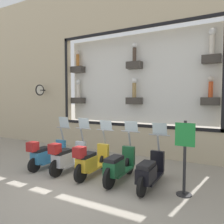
{
  "coord_description": "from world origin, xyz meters",
  "views": [
    {
      "loc": [
        -4.65,
        -3.53,
        2.29
      ],
      "look_at": [
        2.03,
        0.12,
        1.81
      ],
      "focal_mm": 35.0,
      "sensor_mm": 36.0,
      "label": 1
    }
  ],
  "objects": [
    {
      "name": "scooter_silver_3",
      "position": [
        0.52,
        0.88,
        0.48
      ],
      "size": [
        1.8,
        0.6,
        1.62
      ],
      "color": "black",
      "rests_on": "ground_plane"
    },
    {
      "name": "shop_sign_post",
      "position": [
        0.58,
        -2.61,
        0.96
      ],
      "size": [
        0.36,
        0.45,
        1.77
      ],
      "color": "#232326",
      "rests_on": "ground_plane"
    },
    {
      "name": "scooter_black_0",
      "position": [
        0.58,
        -1.77,
        0.43
      ],
      "size": [
        1.8,
        0.61,
        1.59
      ],
      "color": "black",
      "rests_on": "ground_plane"
    },
    {
      "name": "scooter_green_1",
      "position": [
        0.59,
        -0.89,
        0.45
      ],
      "size": [
        1.81,
        0.61,
        1.6
      ],
      "color": "black",
      "rests_on": "ground_plane"
    },
    {
      "name": "scooter_teal_4",
      "position": [
        0.51,
        1.76,
        0.46
      ],
      "size": [
        1.79,
        0.61,
        1.62
      ],
      "color": "black",
      "rests_on": "ground_plane"
    },
    {
      "name": "building_facade",
      "position": [
        3.6,
        0.0,
        3.73
      ],
      "size": [
        1.19,
        36.0,
        7.35
      ],
      "color": "tan",
      "rests_on": "ground_plane"
    },
    {
      "name": "scooter_yellow_2",
      "position": [
        0.52,
        -0.0,
        0.48
      ],
      "size": [
        1.8,
        0.61,
        1.58
      ],
      "color": "black",
      "rests_on": "ground_plane"
    },
    {
      "name": "ground_plane",
      "position": [
        0.0,
        0.0,
        0.0
      ],
      "size": [
        120.0,
        120.0,
        0.0
      ],
      "primitive_type": "plane",
      "color": "gray"
    }
  ]
}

